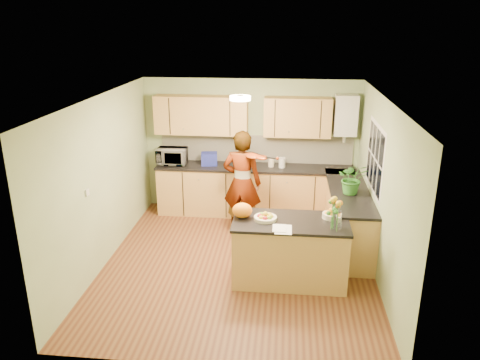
# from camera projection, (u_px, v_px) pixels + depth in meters

# --- Properties ---
(floor) EXTENTS (4.50, 4.50, 0.00)m
(floor) POSITION_uv_depth(u_px,v_px,m) (238.00, 263.00, 7.11)
(floor) COLOR #542A18
(floor) RESTS_ON ground
(ceiling) EXTENTS (4.00, 4.50, 0.02)m
(ceiling) POSITION_uv_depth(u_px,v_px,m) (238.00, 99.00, 6.29)
(ceiling) COLOR white
(ceiling) RESTS_ON wall_back
(wall_back) EXTENTS (4.00, 0.02, 2.50)m
(wall_back) POSITION_uv_depth(u_px,v_px,m) (251.00, 146.00, 8.81)
(wall_back) COLOR gray
(wall_back) RESTS_ON floor
(wall_front) EXTENTS (4.00, 0.02, 2.50)m
(wall_front) POSITION_uv_depth(u_px,v_px,m) (214.00, 263.00, 4.58)
(wall_front) COLOR gray
(wall_front) RESTS_ON floor
(wall_left) EXTENTS (0.02, 4.50, 2.50)m
(wall_left) POSITION_uv_depth(u_px,v_px,m) (103.00, 181.00, 6.89)
(wall_left) COLOR gray
(wall_left) RESTS_ON floor
(wall_right) EXTENTS (0.02, 4.50, 2.50)m
(wall_right) POSITION_uv_depth(u_px,v_px,m) (381.00, 191.00, 6.50)
(wall_right) COLOR gray
(wall_right) RESTS_ON floor
(back_counter) EXTENTS (3.64, 0.62, 0.94)m
(back_counter) POSITION_uv_depth(u_px,v_px,m) (254.00, 190.00, 8.77)
(back_counter) COLOR tan
(back_counter) RESTS_ON floor
(right_counter) EXTENTS (0.62, 2.24, 0.94)m
(right_counter) POSITION_uv_depth(u_px,v_px,m) (348.00, 217.00, 7.59)
(right_counter) COLOR tan
(right_counter) RESTS_ON floor
(splashback) EXTENTS (3.60, 0.02, 0.52)m
(splashback) POSITION_uv_depth(u_px,v_px,m) (256.00, 149.00, 8.80)
(splashback) COLOR white
(splashback) RESTS_ON back_counter
(upper_cabinets) EXTENTS (3.20, 0.34, 0.70)m
(upper_cabinets) POSITION_uv_depth(u_px,v_px,m) (241.00, 116.00, 8.47)
(upper_cabinets) COLOR tan
(upper_cabinets) RESTS_ON wall_back
(boiler) EXTENTS (0.40, 0.30, 0.86)m
(boiler) POSITION_uv_depth(u_px,v_px,m) (346.00, 115.00, 8.28)
(boiler) COLOR silver
(boiler) RESTS_ON wall_back
(window_right) EXTENTS (0.01, 1.30, 1.05)m
(window_right) POSITION_uv_depth(u_px,v_px,m) (375.00, 158.00, 6.97)
(window_right) COLOR silver
(window_right) RESTS_ON wall_right
(light_switch) EXTENTS (0.02, 0.09, 0.09)m
(light_switch) POSITION_uv_depth(u_px,v_px,m) (87.00, 192.00, 6.31)
(light_switch) COLOR silver
(light_switch) RESTS_ON wall_left
(ceiling_lamp) EXTENTS (0.30, 0.30, 0.07)m
(ceiling_lamp) POSITION_uv_depth(u_px,v_px,m) (240.00, 98.00, 6.58)
(ceiling_lamp) COLOR #FFEABF
(ceiling_lamp) RESTS_ON ceiling
(peninsula_island) EXTENTS (1.59, 0.81, 0.91)m
(peninsula_island) POSITION_uv_depth(u_px,v_px,m) (290.00, 250.00, 6.53)
(peninsula_island) COLOR tan
(peninsula_island) RESTS_ON floor
(fruit_dish) EXTENTS (0.31, 0.31, 0.11)m
(fruit_dish) POSITION_uv_depth(u_px,v_px,m) (265.00, 217.00, 6.40)
(fruit_dish) COLOR beige
(fruit_dish) RESTS_ON peninsula_island
(orange_bowl) EXTENTS (0.24, 0.24, 0.14)m
(orange_bowl) POSITION_uv_depth(u_px,v_px,m) (331.00, 214.00, 6.45)
(orange_bowl) COLOR beige
(orange_bowl) RESTS_ON peninsula_island
(flower_vase) EXTENTS (0.28, 0.28, 0.52)m
(flower_vase) POSITION_uv_depth(u_px,v_px,m) (338.00, 204.00, 6.04)
(flower_vase) COLOR silver
(flower_vase) RESTS_ON peninsula_island
(orange_bag) EXTENTS (0.30, 0.26, 0.21)m
(orange_bag) POSITION_uv_depth(u_px,v_px,m) (242.00, 210.00, 6.46)
(orange_bag) COLOR orange
(orange_bag) RESTS_ON peninsula_island
(papers) EXTENTS (0.22, 0.30, 0.01)m
(papers) POSITION_uv_depth(u_px,v_px,m) (283.00, 229.00, 6.10)
(papers) COLOR white
(papers) RESTS_ON peninsula_island
(violinist) EXTENTS (0.71, 0.52, 1.80)m
(violinist) POSITION_uv_depth(u_px,v_px,m) (242.00, 183.00, 7.87)
(violinist) COLOR #DCA286
(violinist) RESTS_ON floor
(violin) EXTENTS (0.70, 0.61, 0.17)m
(violin) POSITION_uv_depth(u_px,v_px,m) (253.00, 156.00, 7.47)
(violin) COLOR #561705
(violin) RESTS_ON violinist
(microwave) EXTENTS (0.55, 0.37, 0.30)m
(microwave) POSITION_uv_depth(u_px,v_px,m) (172.00, 156.00, 8.72)
(microwave) COLOR silver
(microwave) RESTS_ON back_counter
(blue_box) EXTENTS (0.32, 0.26, 0.23)m
(blue_box) POSITION_uv_depth(u_px,v_px,m) (209.00, 159.00, 8.67)
(blue_box) COLOR navy
(blue_box) RESTS_ON back_counter
(kettle) EXTENTS (0.17, 0.17, 0.32)m
(kettle) POSITION_uv_depth(u_px,v_px,m) (249.00, 160.00, 8.56)
(kettle) COLOR silver
(kettle) RESTS_ON back_counter
(jar_cream) EXTENTS (0.14, 0.14, 0.16)m
(jar_cream) POSITION_uv_depth(u_px,v_px,m) (271.00, 162.00, 8.57)
(jar_cream) COLOR beige
(jar_cream) RESTS_ON back_counter
(jar_white) EXTENTS (0.13, 0.13, 0.19)m
(jar_white) POSITION_uv_depth(u_px,v_px,m) (282.00, 163.00, 8.53)
(jar_white) COLOR silver
(jar_white) RESTS_ON back_counter
(potted_plant) EXTENTS (0.45, 0.39, 0.50)m
(potted_plant) POSITION_uv_depth(u_px,v_px,m) (352.00, 178.00, 7.20)
(potted_plant) COLOR #337B29
(potted_plant) RESTS_ON right_counter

